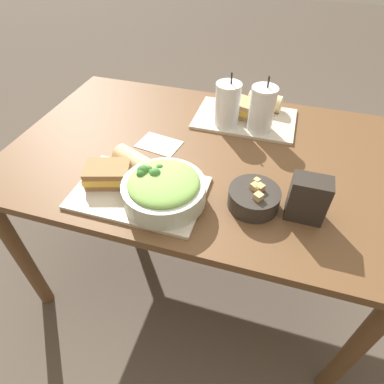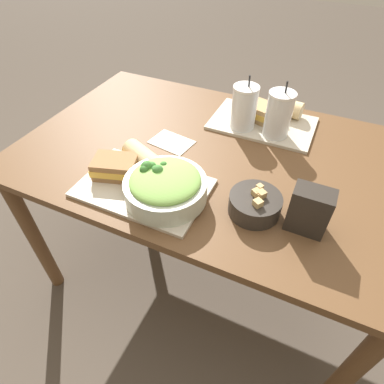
# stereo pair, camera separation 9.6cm
# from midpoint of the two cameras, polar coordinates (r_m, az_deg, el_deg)

# --- Properties ---
(ground_plane) EXTENTS (12.00, 12.00, 0.00)m
(ground_plane) POSITION_cam_midpoint_polar(r_m,az_deg,el_deg) (1.79, 3.87, -12.91)
(ground_plane) COLOR #4C4238
(dining_table) EXTENTS (1.44, 0.94, 0.77)m
(dining_table) POSITION_cam_midpoint_polar(r_m,az_deg,el_deg) (1.29, 5.27, 3.80)
(dining_table) COLOR brown
(dining_table) RESTS_ON ground_plane
(tray_near) EXTENTS (0.42, 0.27, 0.01)m
(tray_near) POSITION_cam_midpoint_polar(r_m,az_deg,el_deg) (1.06, -6.12, 0.65)
(tray_near) COLOR #BCB29E
(tray_near) RESTS_ON dining_table
(tray_far) EXTENTS (0.42, 0.27, 0.01)m
(tray_far) POSITION_cam_midpoint_polar(r_m,az_deg,el_deg) (1.42, 14.34, 11.70)
(tray_far) COLOR #BCB29E
(tray_far) RESTS_ON dining_table
(salad_bowl) EXTENTS (0.26, 0.26, 0.11)m
(salad_bowl) POSITION_cam_midpoint_polar(r_m,az_deg,el_deg) (0.99, -2.04, 1.01)
(salad_bowl) COLOR beige
(salad_bowl) RESTS_ON tray_near
(soup_bowl) EXTENTS (0.16, 0.16, 0.08)m
(soup_bowl) POSITION_cam_midpoint_polar(r_m,az_deg,el_deg) (1.00, 13.85, -2.15)
(soup_bowl) COLOR #2D2823
(soup_bowl) RESTS_ON dining_table
(sandwich_near) EXTENTS (0.17, 0.14, 0.06)m
(sandwich_near) POSITION_cam_midpoint_polar(r_m,az_deg,el_deg) (1.10, -11.03, 4.29)
(sandwich_near) COLOR olive
(sandwich_near) RESTS_ON tray_near
(baguette_near) EXTENTS (0.17, 0.13, 0.07)m
(baguette_near) POSITION_cam_midpoint_polar(r_m,az_deg,el_deg) (1.12, -6.25, 5.97)
(baguette_near) COLOR #DBBC84
(baguette_near) RESTS_ON tray_near
(sandwich_far) EXTENTS (0.18, 0.14, 0.06)m
(sandwich_far) POSITION_cam_midpoint_polar(r_m,az_deg,el_deg) (1.42, 14.09, 13.62)
(sandwich_far) COLOR tan
(sandwich_far) RESTS_ON tray_far
(baguette_far) EXTENTS (0.15, 0.09, 0.07)m
(baguette_far) POSITION_cam_midpoint_polar(r_m,az_deg,el_deg) (1.48, 18.18, 14.04)
(baguette_far) COLOR #DBBC84
(baguette_far) RESTS_ON tray_far
(drink_cup_dark) EXTENTS (0.10, 0.10, 0.22)m
(drink_cup_dark) POSITION_cam_midpoint_polar(r_m,az_deg,el_deg) (1.33, 11.34, 14.25)
(drink_cup_dark) COLOR silver
(drink_cup_dark) RESTS_ON tray_far
(drink_cup_red) EXTENTS (0.10, 0.10, 0.22)m
(drink_cup_red) POSITION_cam_midpoint_polar(r_m,az_deg,el_deg) (1.31, 17.19, 12.74)
(drink_cup_red) COLOR silver
(drink_cup_red) RESTS_ON tray_far
(chip_bag) EXTENTS (0.11, 0.07, 0.15)m
(chip_bag) POSITION_cam_midpoint_polar(r_m,az_deg,el_deg) (0.97, 22.82, -3.18)
(chip_bag) COLOR #28231E
(chip_bag) RESTS_ON dining_table
(napkin_folded) EXTENTS (0.18, 0.14, 0.00)m
(napkin_folded) POSITION_cam_midpoint_polar(r_m,az_deg,el_deg) (1.27, -1.49, 8.78)
(napkin_folded) COLOR silver
(napkin_folded) RESTS_ON dining_table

